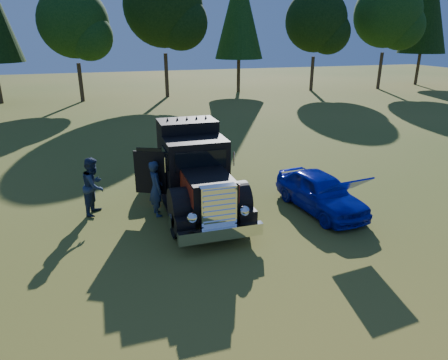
% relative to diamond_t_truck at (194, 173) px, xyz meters
% --- Properties ---
extents(ground, '(120.00, 120.00, 0.00)m').
position_rel_diamond_t_truck_xyz_m(ground, '(-0.35, -2.99, -1.28)').
color(ground, '#345118').
rests_on(ground, ground).
extents(treeline, '(72.10, 24.04, 13.84)m').
position_rel_diamond_t_truck_xyz_m(treeline, '(-3.98, 24.50, 6.33)').
color(treeline, '#2D2116').
rests_on(treeline, ground).
extents(diamond_t_truck, '(3.28, 7.16, 3.00)m').
position_rel_diamond_t_truck_xyz_m(diamond_t_truck, '(0.00, 0.00, 0.00)').
color(diamond_t_truck, black).
rests_on(diamond_t_truck, ground).
extents(hotrod_coupe, '(2.01, 4.29, 1.89)m').
position_rel_diamond_t_truck_xyz_m(hotrod_coupe, '(4.17, -1.64, -0.59)').
color(hotrod_coupe, '#062593').
rests_on(hotrod_coupe, ground).
extents(spectator_near, '(0.56, 0.77, 1.94)m').
position_rel_diamond_t_truck_xyz_m(spectator_near, '(-1.39, -0.33, -0.31)').
color(spectator_near, '#1D2345').
rests_on(spectator_near, ground).
extents(spectator_far, '(1.08, 1.20, 2.01)m').
position_rel_diamond_t_truck_xyz_m(spectator_far, '(-3.40, 0.46, -0.27)').
color(spectator_far, '#202F4B').
rests_on(spectator_far, ground).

